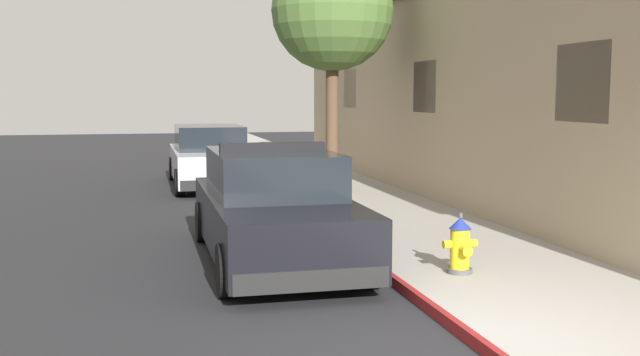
# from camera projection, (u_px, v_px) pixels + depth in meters

# --- Properties ---
(ground_plane) EXTENTS (29.15, 60.00, 0.20)m
(ground_plane) POSITION_uv_depth(u_px,v_px,m) (69.00, 213.00, 15.37)
(ground_plane) COLOR #232326
(sidewalk_pavement) EXTENTS (2.91, 60.00, 0.13)m
(sidewalk_pavement) POSITION_uv_depth(u_px,v_px,m) (347.00, 196.00, 16.74)
(sidewalk_pavement) COLOR #9E9991
(sidewalk_pavement) RESTS_ON ground
(curb_painted_edge) EXTENTS (0.08, 60.00, 0.13)m
(curb_painted_edge) POSITION_uv_depth(u_px,v_px,m) (282.00, 198.00, 16.39)
(curb_painted_edge) COLOR maroon
(curb_painted_edge) RESTS_ON ground
(storefront_building) EXTENTS (5.90, 21.27, 4.94)m
(storefront_building) POSITION_uv_depth(u_px,v_px,m) (543.00, 89.00, 16.57)
(storefront_building) COLOR tan
(storefront_building) RESTS_ON ground
(police_cruiser) EXTENTS (1.94, 4.84, 1.68)m
(police_cruiser) POSITION_uv_depth(u_px,v_px,m) (274.00, 209.00, 10.42)
(police_cruiser) COLOR black
(police_cruiser) RESTS_ON ground
(parked_car_silver_ahead) EXTENTS (1.94, 4.84, 1.56)m
(parked_car_silver_ahead) POSITION_uv_depth(u_px,v_px,m) (210.00, 158.00, 19.01)
(parked_car_silver_ahead) COLOR #B2B5BA
(parked_car_silver_ahead) RESTS_ON ground
(fire_hydrant) EXTENTS (0.44, 0.40, 0.76)m
(fire_hydrant) POSITION_uv_depth(u_px,v_px,m) (460.00, 245.00, 9.22)
(fire_hydrant) COLOR #4C4C51
(fire_hydrant) RESTS_ON sidewalk_pavement
(street_tree) EXTENTS (2.66, 2.66, 5.38)m
(street_tree) POSITION_uv_depth(u_px,v_px,m) (332.00, 11.00, 16.03)
(street_tree) COLOR brown
(street_tree) RESTS_ON sidewalk_pavement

